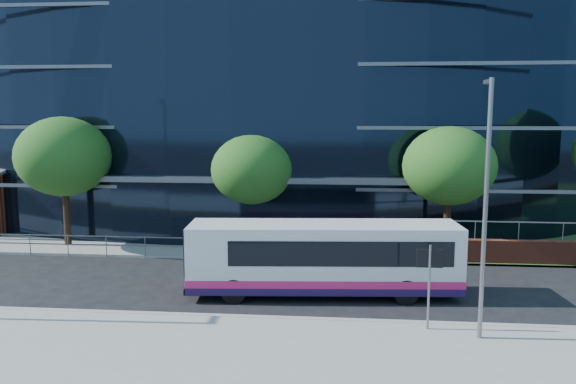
# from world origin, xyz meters

# --- Properties ---
(ground) EXTENTS (200.00, 200.00, 0.00)m
(ground) POSITION_xyz_m (0.00, 0.00, 0.00)
(ground) COLOR black
(ground) RESTS_ON ground
(pavement_near) EXTENTS (80.00, 8.00, 0.15)m
(pavement_near) POSITION_xyz_m (0.00, -5.00, 0.07)
(pavement_near) COLOR gray
(pavement_near) RESTS_ON ground
(kerb) EXTENTS (80.00, 0.25, 0.16)m
(kerb) POSITION_xyz_m (0.00, -1.00, 0.08)
(kerb) COLOR gray
(kerb) RESTS_ON ground
(yellow_line_outer) EXTENTS (80.00, 0.08, 0.01)m
(yellow_line_outer) POSITION_xyz_m (0.00, -0.80, 0.01)
(yellow_line_outer) COLOR gold
(yellow_line_outer) RESTS_ON ground
(yellow_line_inner) EXTENTS (80.00, 0.08, 0.01)m
(yellow_line_inner) POSITION_xyz_m (0.00, -0.65, 0.01)
(yellow_line_inner) COLOR gold
(yellow_line_inner) RESTS_ON ground
(far_forecourt) EXTENTS (50.00, 8.00, 0.10)m
(far_forecourt) POSITION_xyz_m (-6.00, 11.00, 0.05)
(far_forecourt) COLOR gray
(far_forecourt) RESTS_ON ground
(glass_office) EXTENTS (44.00, 23.10, 16.00)m
(glass_office) POSITION_xyz_m (-4.00, 20.85, 8.00)
(glass_office) COLOR black
(glass_office) RESTS_ON ground
(guard_railings) EXTENTS (24.00, 0.05, 1.10)m
(guard_railings) POSITION_xyz_m (-8.00, 7.00, 0.82)
(guard_railings) COLOR slate
(guard_railings) RESTS_ON ground
(street_sign) EXTENTS (0.85, 0.09, 2.80)m
(street_sign) POSITION_xyz_m (4.50, -1.59, 2.15)
(street_sign) COLOR slate
(street_sign) RESTS_ON pavement_near
(tree_far_a) EXTENTS (4.95, 4.95, 6.98)m
(tree_far_a) POSITION_xyz_m (-13.00, 9.00, 4.86)
(tree_far_a) COLOR black
(tree_far_a) RESTS_ON ground
(tree_far_b) EXTENTS (4.29, 4.29, 6.05)m
(tree_far_b) POSITION_xyz_m (-3.00, 9.50, 4.21)
(tree_far_b) COLOR black
(tree_far_b) RESTS_ON ground
(tree_far_c) EXTENTS (4.62, 4.62, 6.51)m
(tree_far_c) POSITION_xyz_m (7.00, 9.00, 4.54)
(tree_far_c) COLOR black
(tree_far_c) RESTS_ON ground
(tree_dist_e) EXTENTS (4.62, 4.62, 6.51)m
(tree_dist_e) POSITION_xyz_m (24.00, 40.00, 4.54)
(tree_dist_e) COLOR black
(tree_dist_e) RESTS_ON ground
(streetlight_east) EXTENTS (0.15, 0.77, 8.00)m
(streetlight_east) POSITION_xyz_m (6.00, -2.17, 4.44)
(streetlight_east) COLOR slate
(streetlight_east) RESTS_ON pavement_near
(city_bus) EXTENTS (10.72, 3.25, 2.86)m
(city_bus) POSITION_xyz_m (1.09, 2.04, 1.52)
(city_bus) COLOR silver
(city_bus) RESTS_ON ground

